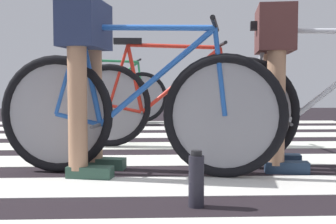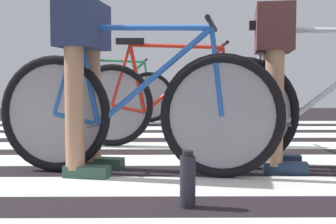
% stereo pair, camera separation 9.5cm
% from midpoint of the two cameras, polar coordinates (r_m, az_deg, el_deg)
% --- Properties ---
extents(ground, '(18.00, 14.00, 0.02)m').
position_cam_midpoint_polar(ground, '(2.90, -3.33, -7.24)').
color(ground, black).
extents(crosswalk_markings, '(5.48, 6.54, 0.00)m').
position_cam_midpoint_polar(crosswalk_markings, '(3.05, -2.78, -6.47)').
color(crosswalk_markings, beige).
rests_on(crosswalk_markings, ground).
extents(bicycle_1_of_4, '(1.71, 0.56, 0.93)m').
position_cam_midpoint_polar(bicycle_1_of_4, '(2.55, -5.17, 0.22)').
color(bicycle_1_of_4, black).
rests_on(bicycle_1_of_4, ground).
extents(cyclist_1_of_4, '(0.38, 0.45, 1.03)m').
position_cam_midpoint_polar(cyclist_1_of_4, '(2.64, -11.80, 6.40)').
color(cyclist_1_of_4, '#A87A5B').
rests_on(cyclist_1_of_4, ground).
extents(bicycle_2_of_4, '(1.72, 0.54, 0.93)m').
position_cam_midpoint_polar(bicycle_2_of_4, '(2.86, 19.14, 0.40)').
color(bicycle_2_of_4, black).
rests_on(bicycle_2_of_4, ground).
extents(cyclist_2_of_4, '(0.37, 0.44, 1.02)m').
position_cam_midpoint_polar(cyclist_2_of_4, '(2.81, 13.00, 6.06)').
color(cyclist_2_of_4, '#A87A5B').
rests_on(cyclist_2_of_4, ground).
extents(bicycle_3_of_4, '(1.74, 0.52, 0.93)m').
position_cam_midpoint_polar(bicycle_3_of_4, '(3.74, -0.73, 1.32)').
color(bicycle_3_of_4, black).
rests_on(bicycle_3_of_4, ground).
extents(bicycle_4_of_4, '(1.72, 0.53, 0.93)m').
position_cam_midpoint_polar(bicycle_4_of_4, '(6.09, -8.66, 2.17)').
color(bicycle_4_of_4, black).
rests_on(bicycle_4_of_4, ground).
extents(cyclist_4_of_4, '(0.37, 0.44, 1.01)m').
position_cam_midpoint_polar(cyclist_4_of_4, '(6.09, -11.62, 4.66)').
color(cyclist_4_of_4, brown).
rests_on(cyclist_4_of_4, ground).
extents(water_bottle, '(0.07, 0.07, 0.25)m').
position_cam_midpoint_polar(water_bottle, '(1.91, 2.32, -8.99)').
color(water_bottle, black).
rests_on(water_bottle, ground).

